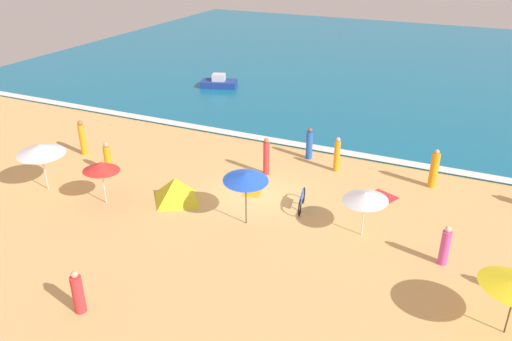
{
  "coord_description": "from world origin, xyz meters",
  "views": [
    {
      "loc": [
        8.23,
        -18.23,
        10.9
      ],
      "look_at": [
        -0.65,
        0.95,
        0.8
      ],
      "focal_mm": 35.67,
      "sensor_mm": 36.0,
      "label": 1
    }
  ],
  "objects_px": {
    "beach_umbrella_3": "(101,166)",
    "beachgoer_8": "(78,293)",
    "beachgoer_1": "(309,144)",
    "beachgoer_4": "(434,170)",
    "beachgoer_0": "(82,138)",
    "beach_umbrella_0": "(246,177)",
    "beachgoer_2": "(445,246)",
    "beachgoer_3": "(266,157)",
    "small_boat_0": "(219,83)",
    "beachgoer_5": "(337,155)",
    "parked_bicycle": "(302,200)",
    "beach_umbrella_2": "(365,197)",
    "beach_umbrella_4": "(40,149)",
    "beachgoer_9": "(108,158)",
    "beach_tent": "(176,189)"
  },
  "relations": [
    {
      "from": "beachgoer_8",
      "to": "beachgoer_4",
      "type": "bearing_deg",
      "value": 56.77
    },
    {
      "from": "parked_bicycle",
      "to": "beachgoer_3",
      "type": "distance_m",
      "value": 3.7
    },
    {
      "from": "parked_bicycle",
      "to": "beachgoer_0",
      "type": "xyz_separation_m",
      "value": [
        -12.52,
        0.6,
        0.53
      ]
    },
    {
      "from": "beachgoer_0",
      "to": "beachgoer_8",
      "type": "bearing_deg",
      "value": -48.72
    },
    {
      "from": "beachgoer_0",
      "to": "beachgoer_8",
      "type": "relative_size",
      "value": 1.25
    },
    {
      "from": "beach_umbrella_4",
      "to": "beachgoer_8",
      "type": "xyz_separation_m",
      "value": [
        7.22,
        -5.82,
        -1.29
      ]
    },
    {
      "from": "beach_umbrella_2",
      "to": "beachgoer_5",
      "type": "xyz_separation_m",
      "value": [
        -2.62,
        5.24,
        -0.85
      ]
    },
    {
      "from": "beach_umbrella_3",
      "to": "beachgoer_4",
      "type": "xyz_separation_m",
      "value": [
        12.77,
        7.6,
        -0.88
      ]
    },
    {
      "from": "beach_umbrella_0",
      "to": "beachgoer_4",
      "type": "relative_size",
      "value": 1.37
    },
    {
      "from": "beach_umbrella_2",
      "to": "beachgoer_0",
      "type": "relative_size",
      "value": 1.3
    },
    {
      "from": "beachgoer_2",
      "to": "beachgoer_0",
      "type": "bearing_deg",
      "value": 173.09
    },
    {
      "from": "beachgoer_3",
      "to": "small_boat_0",
      "type": "xyz_separation_m",
      "value": [
        -9.19,
        12.05,
        -0.48
      ]
    },
    {
      "from": "beachgoer_0",
      "to": "beachgoer_9",
      "type": "relative_size",
      "value": 1.23
    },
    {
      "from": "beach_umbrella_3",
      "to": "beachgoer_4",
      "type": "relative_size",
      "value": 1.19
    },
    {
      "from": "beach_umbrella_0",
      "to": "beachgoer_8",
      "type": "bearing_deg",
      "value": -109.15
    },
    {
      "from": "beachgoer_2",
      "to": "beachgoer_9",
      "type": "height_order",
      "value": "beachgoer_2"
    },
    {
      "from": "beachgoer_0",
      "to": "beachgoer_1",
      "type": "relative_size",
      "value": 1.11
    },
    {
      "from": "parked_bicycle",
      "to": "beachgoer_0",
      "type": "relative_size",
      "value": 0.95
    },
    {
      "from": "beach_umbrella_4",
      "to": "beachgoer_1",
      "type": "bearing_deg",
      "value": 40.35
    },
    {
      "from": "beachgoer_0",
      "to": "beachgoer_8",
      "type": "distance_m",
      "value": 12.86
    },
    {
      "from": "beach_umbrella_0",
      "to": "beach_tent",
      "type": "relative_size",
      "value": 1.16
    },
    {
      "from": "beach_umbrella_3",
      "to": "beachgoer_0",
      "type": "height_order",
      "value": "beach_umbrella_3"
    },
    {
      "from": "beach_umbrella_3",
      "to": "beachgoer_1",
      "type": "height_order",
      "value": "beach_umbrella_3"
    },
    {
      "from": "beach_umbrella_4",
      "to": "beachgoer_3",
      "type": "relative_size",
      "value": 1.59
    },
    {
      "from": "beachgoer_3",
      "to": "beachgoer_8",
      "type": "relative_size",
      "value": 1.24
    },
    {
      "from": "beachgoer_1",
      "to": "small_boat_0",
      "type": "height_order",
      "value": "beachgoer_1"
    },
    {
      "from": "beachgoer_3",
      "to": "beachgoer_8",
      "type": "height_order",
      "value": "beachgoer_3"
    },
    {
      "from": "beach_umbrella_2",
      "to": "beachgoer_8",
      "type": "xyz_separation_m",
      "value": [
        -6.92,
        -8.07,
        -1.01
      ]
    },
    {
      "from": "beachgoer_4",
      "to": "small_boat_0",
      "type": "distance_m",
      "value": 19.52
    },
    {
      "from": "beachgoer_5",
      "to": "parked_bicycle",
      "type": "bearing_deg",
      "value": -93.44
    },
    {
      "from": "beachgoer_1",
      "to": "small_boat_0",
      "type": "bearing_deg",
      "value": 138.06
    },
    {
      "from": "beach_tent",
      "to": "beachgoer_1",
      "type": "xyz_separation_m",
      "value": [
        3.78,
        6.78,
        0.25
      ]
    },
    {
      "from": "beachgoer_0",
      "to": "beachgoer_1",
      "type": "height_order",
      "value": "beachgoer_0"
    },
    {
      "from": "beach_umbrella_0",
      "to": "beach_umbrella_2",
      "type": "bearing_deg",
      "value": 13.89
    },
    {
      "from": "beachgoer_2",
      "to": "parked_bicycle",
      "type": "bearing_deg",
      "value": 164.63
    },
    {
      "from": "beach_umbrella_2",
      "to": "beachgoer_1",
      "type": "xyz_separation_m",
      "value": [
        -4.34,
        6.07,
        -0.91
      ]
    },
    {
      "from": "beach_umbrella_4",
      "to": "beach_umbrella_0",
      "type": "bearing_deg",
      "value": 6.72
    },
    {
      "from": "beach_umbrella_3",
      "to": "beachgoer_8",
      "type": "distance_m",
      "value": 7.17
    },
    {
      "from": "beachgoer_1",
      "to": "beachgoer_2",
      "type": "bearing_deg",
      "value": -42.07
    },
    {
      "from": "beachgoer_2",
      "to": "beachgoer_4",
      "type": "height_order",
      "value": "beachgoer_4"
    },
    {
      "from": "beachgoer_0",
      "to": "beachgoer_2",
      "type": "xyz_separation_m",
      "value": [
        18.5,
        -2.24,
        -0.19
      ]
    },
    {
      "from": "beach_umbrella_0",
      "to": "beachgoer_8",
      "type": "distance_m",
      "value": 7.5
    },
    {
      "from": "beach_umbrella_4",
      "to": "beachgoer_9",
      "type": "height_order",
      "value": "beach_umbrella_4"
    },
    {
      "from": "beach_umbrella_2",
      "to": "beachgoer_5",
      "type": "distance_m",
      "value": 5.92
    },
    {
      "from": "beachgoer_2",
      "to": "beachgoer_3",
      "type": "height_order",
      "value": "beachgoer_3"
    },
    {
      "from": "small_boat_0",
      "to": "beachgoer_1",
      "type": "bearing_deg",
      "value": -41.94
    },
    {
      "from": "parked_bicycle",
      "to": "beachgoer_0",
      "type": "bearing_deg",
      "value": 177.26
    },
    {
      "from": "beachgoer_3",
      "to": "beachgoer_4",
      "type": "relative_size",
      "value": 1.01
    },
    {
      "from": "beachgoer_0",
      "to": "beachgoer_1",
      "type": "bearing_deg",
      "value": 22.06
    },
    {
      "from": "beach_tent",
      "to": "beachgoer_3",
      "type": "height_order",
      "value": "beachgoer_3"
    }
  ]
}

